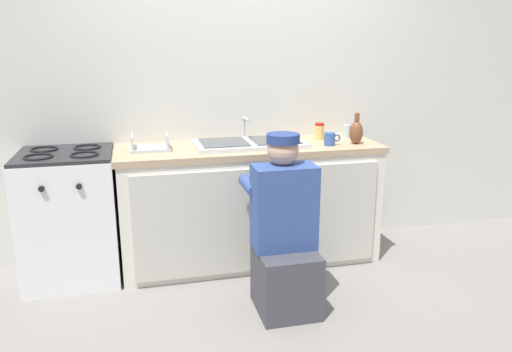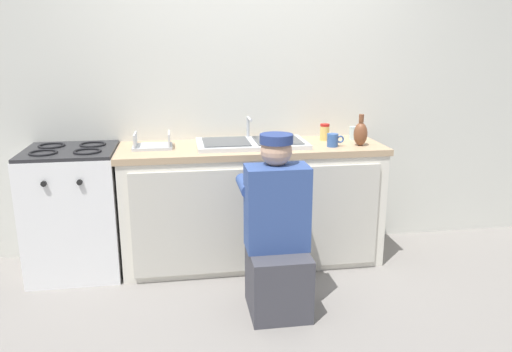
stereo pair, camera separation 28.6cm
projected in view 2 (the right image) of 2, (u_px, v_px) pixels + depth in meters
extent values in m
plane|color=gray|center=(258.00, 275.00, 3.61)|extent=(12.00, 12.00, 0.00)
cube|color=silver|center=(245.00, 92.00, 3.90)|extent=(6.00, 0.10, 2.50)
cube|color=silver|center=(252.00, 206.00, 3.78)|extent=(1.89, 0.60, 0.85)
cube|color=beige|center=(193.00, 224.00, 3.41)|extent=(0.83, 0.02, 0.75)
cube|color=beige|center=(321.00, 217.00, 3.55)|extent=(0.83, 0.02, 0.75)
cube|color=tan|center=(252.00, 148.00, 3.66)|extent=(1.93, 0.62, 0.04)
cube|color=silver|center=(252.00, 143.00, 3.65)|extent=(0.80, 0.44, 0.03)
cube|color=#4C4F51|center=(226.00, 142.00, 3.62)|extent=(0.33, 0.35, 0.01)
cube|color=#4C4F51|center=(277.00, 140.00, 3.68)|extent=(0.33, 0.35, 0.01)
cylinder|color=#B7BABF|center=(248.00, 129.00, 3.82)|extent=(0.02, 0.02, 0.18)
cylinder|color=#B7BABF|center=(249.00, 119.00, 3.72)|extent=(0.02, 0.16, 0.02)
cube|color=white|center=(75.00, 213.00, 3.58)|extent=(0.63, 0.60, 0.89)
cube|color=#262628|center=(69.00, 151.00, 3.46)|extent=(0.62, 0.59, 0.02)
torus|color=black|center=(43.00, 153.00, 3.32)|extent=(0.19, 0.19, 0.02)
torus|color=black|center=(87.00, 151.00, 3.37)|extent=(0.19, 0.19, 0.02)
torus|color=black|center=(52.00, 146.00, 3.55)|extent=(0.19, 0.19, 0.02)
torus|color=black|center=(93.00, 144.00, 3.59)|extent=(0.19, 0.19, 0.02)
cylinder|color=black|center=(44.00, 184.00, 3.19)|extent=(0.04, 0.02, 0.04)
cylinder|color=black|center=(80.00, 182.00, 3.22)|extent=(0.04, 0.02, 0.04)
cube|color=#3F3F47|center=(278.00, 281.00, 3.08)|extent=(0.36, 0.40, 0.40)
cube|color=#334C8C|center=(277.00, 208.00, 3.02)|extent=(0.38, 0.22, 0.52)
sphere|color=tan|center=(276.00, 151.00, 2.97)|extent=(0.19, 0.19, 0.19)
cylinder|color=navy|center=(276.00, 139.00, 2.95)|extent=(0.20, 0.20, 0.06)
cube|color=navy|center=(274.00, 139.00, 3.03)|extent=(0.13, 0.09, 0.02)
cylinder|color=#334C8C|center=(245.00, 185.00, 3.16)|extent=(0.08, 0.30, 0.08)
cylinder|color=#334C8C|center=(297.00, 183.00, 3.21)|extent=(0.08, 0.30, 0.08)
cube|color=#B2B7BC|center=(153.00, 147.00, 3.57)|extent=(0.28, 0.22, 0.02)
cube|color=#B2B7BC|center=(135.00, 140.00, 3.54)|extent=(0.01, 0.21, 0.10)
cube|color=#B2B7BC|center=(169.00, 139.00, 3.58)|extent=(0.01, 0.21, 0.10)
cylinder|color=#335699|center=(333.00, 140.00, 3.61)|extent=(0.08, 0.08, 0.09)
torus|color=#335699|center=(340.00, 139.00, 3.61)|extent=(0.06, 0.01, 0.06)
cylinder|color=#DBB760|center=(325.00, 133.00, 3.84)|extent=(0.07, 0.07, 0.11)
cylinder|color=#B21E19|center=(325.00, 125.00, 3.82)|extent=(0.07, 0.07, 0.02)
ellipsoid|color=brown|center=(361.00, 134.00, 3.64)|extent=(0.10, 0.10, 0.17)
cylinder|color=brown|center=(361.00, 118.00, 3.61)|extent=(0.04, 0.04, 0.06)
cylinder|color=#ADC6CC|center=(353.00, 133.00, 3.88)|extent=(0.06, 0.06, 0.10)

